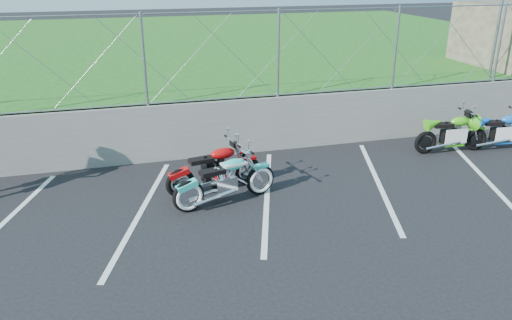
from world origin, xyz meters
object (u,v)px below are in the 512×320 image
object	(u,v)px
cruiser_turquoise	(227,182)
sportbike_green	(452,135)
sportbike_blue	(502,133)
naked_orange	(216,170)

from	to	relation	value
cruiser_turquoise	sportbike_green	bearing A→B (deg)	-2.24
cruiser_turquoise	sportbike_blue	distance (m)	7.13
naked_orange	sportbike_green	size ratio (longest dim) A/B	1.05
cruiser_turquoise	sportbike_blue	world-z (taller)	cruiser_turquoise
naked_orange	sportbike_blue	xyz separation A→B (m)	(7.14, 0.49, -0.01)
cruiser_turquoise	sportbike_green	xyz separation A→B (m)	(5.77, 1.24, -0.00)
sportbike_green	sportbike_blue	bearing A→B (deg)	-4.42
cruiser_turquoise	naked_orange	distance (m)	0.59
naked_orange	sportbike_blue	size ratio (longest dim) A/B	1.07
naked_orange	sportbike_green	xyz separation A→B (m)	(5.86, 0.66, -0.01)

